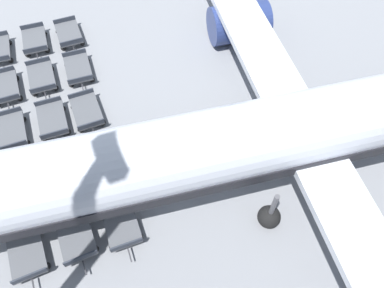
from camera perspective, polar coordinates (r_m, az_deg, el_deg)
The scene contains 15 objects.
airplane at distance 19.13m, azimuth 19.94°, elevation 2.68°, with size 43.63×45.56×13.97m.
baggage_dolly_row_near_col_b at distance 26.39m, azimuth -26.56°, elevation 7.70°, with size 3.38×1.74×0.92m.
baggage_dolly_row_near_col_c at distance 23.84m, azimuth -25.80°, elevation 1.75°, with size 3.37×1.72×0.92m.
baggage_dolly_row_near_col_d at distance 21.54m, azimuth -25.06°, elevation -5.93°, with size 3.38×1.74×0.92m.
baggage_dolly_row_near_col_e at distance 19.76m, azimuth -23.90°, elevation -14.80°, with size 3.41×1.80×0.92m.
baggage_dolly_row_mid_a_col_a at distance 29.00m, azimuth -22.83°, elevation 14.32°, with size 3.38×1.74×0.92m.
baggage_dolly_row_mid_a_col_b at distance 26.10m, azimuth -21.94°, elevation 9.37°, with size 3.37×1.70×0.92m.
baggage_dolly_row_mid_a_col_c at distance 23.45m, azimuth -20.51°, elevation 3.44°, with size 3.36×1.70×0.92m.
baggage_dolly_row_mid_a_col_d at distance 21.19m, azimuth -19.74°, elevation -4.12°, with size 3.39×1.76×0.92m.
baggage_dolly_row_mid_a_col_e at distance 19.28m, azimuth -17.33°, elevation -13.13°, with size 3.40×1.80×0.92m.
baggage_dolly_row_mid_b_col_a at distance 28.75m, azimuth -18.24°, elevation 15.63°, with size 3.38×1.74×0.92m.
baggage_dolly_row_mid_b_col_b at distance 25.89m, azimuth -16.95°, elevation 10.88°, with size 3.38×1.74×0.92m.
baggage_dolly_row_mid_b_col_c at distance 23.23m, azimuth -15.72°, elevation 4.77°, with size 3.39×1.77×0.92m.
baggage_dolly_row_mid_b_col_d at distance 21.01m, azimuth -13.26°, elevation -2.03°, with size 3.40×1.77×0.92m.
baggage_dolly_row_mid_b_col_e at distance 19.01m, azimuth -10.80°, elevation -11.68°, with size 3.37×1.70×0.92m.
Camera 1 is at (25.84, -18.46, 17.71)m, focal length 35.00 mm.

